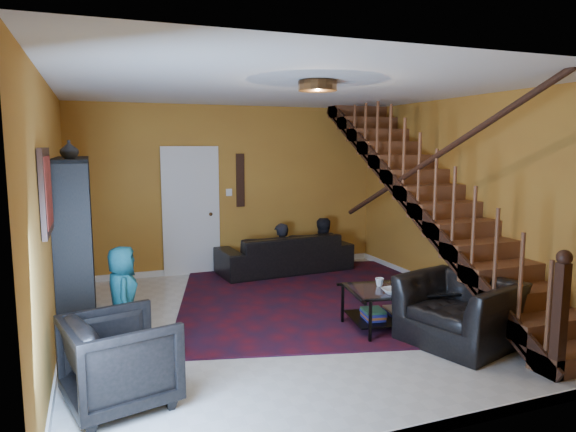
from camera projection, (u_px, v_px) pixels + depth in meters
name	position (u px, v px, depth m)	size (l,w,h in m)	color
floor	(290.00, 320.00, 6.34)	(5.50, 5.50, 0.00)	beige
room	(165.00, 297.00, 7.10)	(5.50, 5.50, 5.50)	#B97F29
staircase	(437.00, 201.00, 6.89)	(0.95, 5.02, 3.18)	brown
bookshelf	(77.00, 248.00, 5.92)	(0.35, 1.80, 2.00)	black
door	(191.00, 213.00, 8.48)	(0.82, 0.05, 2.05)	silver
framed_picture	(46.00, 191.00, 4.36)	(0.04, 0.74, 0.74)	maroon
wall_hanging	(240.00, 180.00, 8.71)	(0.14, 0.03, 0.90)	black
ceiling_fixture	(318.00, 86.00, 5.22)	(0.40, 0.40, 0.10)	#3F2814
rug	(309.00, 296.00, 7.30)	(3.55, 4.06, 0.02)	#430C16
sofa	(285.00, 253.00, 8.70)	(2.24, 0.88, 0.66)	black
armchair_left	(120.00, 360.00, 4.23)	(0.82, 0.84, 0.76)	black
armchair_right	(459.00, 311.00, 5.55)	(1.11, 0.97, 0.72)	black
person_adult_a	(281.00, 260.00, 8.75)	(0.47, 0.31, 1.29)	black
person_adult_b	(321.00, 256.00, 9.01)	(0.65, 0.51, 1.33)	black
person_child	(123.00, 296.00, 5.51)	(0.53, 0.34, 1.08)	#1C616C
coffee_table	(400.00, 304.00, 6.07)	(1.35, 0.93, 0.47)	black
cup_a	(411.00, 285.00, 5.99)	(0.12, 0.12, 0.10)	#999999
cup_b	(380.00, 282.00, 6.11)	(0.10, 0.10, 0.10)	#999999
bowl	(392.00, 291.00, 5.81)	(0.23, 0.23, 0.06)	#999999
vase	(69.00, 150.00, 5.30)	(0.18, 0.18, 0.19)	#999999
popcorn_bucket	(173.00, 352.00, 5.11)	(0.13, 0.13, 0.15)	red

